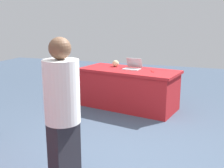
% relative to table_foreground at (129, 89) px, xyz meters
% --- Properties ---
extents(ground_plane, '(14.40, 14.40, 0.00)m').
position_rel_table_foreground_xyz_m(ground_plane, '(-0.48, 1.96, -0.39)').
color(ground_plane, '#3D4C60').
extents(table_foreground, '(2.02, 1.17, 0.77)m').
position_rel_table_foreground_xyz_m(table_foreground, '(0.00, 0.00, 0.00)').
color(table_foreground, '#AD1E23').
rests_on(table_foreground, ground).
extents(person_presenter, '(0.44, 0.44, 1.57)m').
position_rel_table_foreground_xyz_m(person_presenter, '(-0.18, 2.88, 0.48)').
color(person_presenter, '#26262D').
rests_on(person_presenter, ground).
extents(laptop_silver, '(0.35, 0.32, 0.21)m').
position_rel_table_foreground_xyz_m(laptop_silver, '(-0.05, -0.06, 0.42)').
color(laptop_silver, silver).
rests_on(laptop_silver, table_foreground).
extents(yarn_ball, '(0.13, 0.13, 0.13)m').
position_rel_table_foreground_xyz_m(yarn_ball, '(0.35, -0.21, 0.45)').
color(yarn_ball, beige).
rests_on(yarn_ball, table_foreground).
extents(scissors_red, '(0.09, 0.18, 0.01)m').
position_rel_table_foreground_xyz_m(scissors_red, '(-0.47, 0.05, 0.39)').
color(scissors_red, red).
rests_on(scissors_red, table_foreground).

